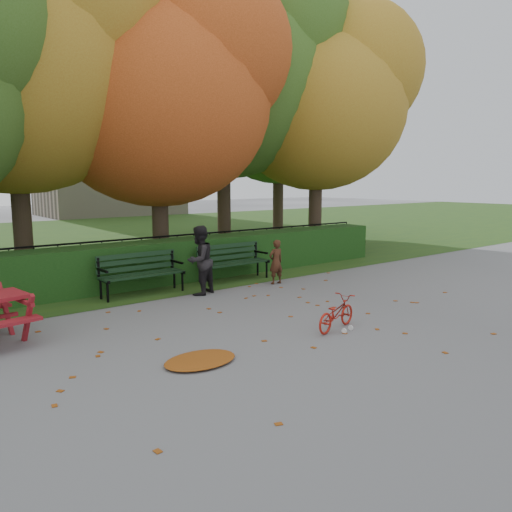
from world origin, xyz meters
TOP-DOWN VIEW (x-y plane):
  - ground at (0.00, 0.00)m, footprint 90.00×90.00m
  - grass_strip at (0.00, 14.00)m, footprint 90.00×90.00m
  - building_right at (8.00, 28.00)m, footprint 9.00×6.00m
  - hedge at (0.00, 4.50)m, footprint 13.00×0.90m
  - iron_fence at (0.00, 5.30)m, footprint 14.00×0.04m
  - tree_b at (-2.44, 6.75)m, footprint 6.72×6.40m
  - tree_c at (0.83, 5.96)m, footprint 6.30×6.00m
  - tree_d at (3.88, 7.23)m, footprint 7.14×6.80m
  - tree_e at (6.52, 5.77)m, footprint 6.09×5.80m
  - tree_g at (8.33, 9.76)m, footprint 6.30×6.00m
  - bench_left at (-1.30, 3.70)m, footprint 1.80×0.57m
  - bench_right at (1.10, 3.70)m, footprint 1.80×0.57m
  - leaf_pile at (-2.46, -0.53)m, footprint 1.04×0.73m
  - leaf_scatter at (0.00, 0.30)m, footprint 9.00×5.70m
  - child at (1.66, 2.73)m, footprint 0.39×0.27m
  - adult at (-0.32, 2.90)m, footprint 0.88×0.79m
  - bicycle at (0.07, -0.63)m, footprint 1.10×0.59m

SIDE VIEW (x-z plane):
  - ground at x=0.00m, z-range 0.00..0.00m
  - grass_strip at x=0.00m, z-range 0.01..0.01m
  - leaf_scatter at x=0.00m, z-range 0.00..0.01m
  - leaf_pile at x=-2.46m, z-range 0.00..0.07m
  - bicycle at x=0.07m, z-range 0.00..0.55m
  - hedge at x=0.00m, z-range 0.00..1.00m
  - bench_left at x=-1.30m, z-range 0.08..0.96m
  - bench_right at x=1.10m, z-range 0.08..0.96m
  - child at x=1.66m, z-range 0.00..1.04m
  - iron_fence at x=0.00m, z-range 0.03..1.05m
  - adult at x=-0.32m, z-range 0.00..1.47m
  - tree_c at x=0.83m, z-range 0.82..8.82m
  - tree_e at x=6.52m, z-range 1.01..9.16m
  - tree_g at x=8.33m, z-range 1.10..9.65m
  - tree_b at x=-2.44m, z-range 1.01..9.80m
  - tree_d at x=3.88m, z-range 1.19..10.77m
  - building_right at x=8.00m, z-range 0.00..12.00m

